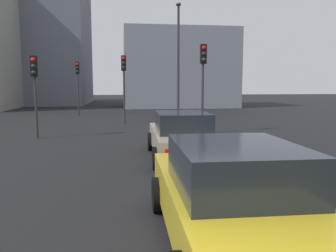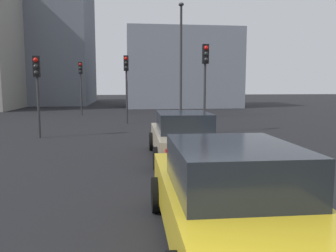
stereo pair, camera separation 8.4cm
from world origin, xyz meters
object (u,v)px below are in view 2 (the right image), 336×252
traffic_light_near_right (81,77)px  car_beige_left_lead (183,136)px  traffic_light_far_left (37,79)px  car_yellow_left_second (229,197)px  traffic_light_far_right (205,70)px  street_lamp_kerbside (181,52)px  traffic_light_near_left (126,75)px

traffic_light_near_right → car_beige_left_lead: bearing=12.8°
traffic_light_near_right → traffic_light_far_left: 11.50m
car_beige_left_lead → car_yellow_left_second: (-5.93, 0.31, 0.02)m
traffic_light_near_right → traffic_light_far_right: traffic_light_far_right is taller
traffic_light_near_right → traffic_light_far_left: (-11.48, 0.37, -0.34)m
car_beige_left_lead → traffic_light_near_right: size_ratio=1.15×
car_yellow_left_second → traffic_light_near_right: 22.94m
street_lamp_kerbside → traffic_light_far_left: bearing=136.5°
car_yellow_left_second → street_lamp_kerbside: bearing=-6.0°
car_beige_left_lead → street_lamp_kerbside: street_lamp_kerbside is taller
car_yellow_left_second → traffic_light_far_right: bearing=-10.3°
traffic_light_near_left → traffic_light_far_left: size_ratio=1.14×
traffic_light_near_left → street_lamp_kerbside: (2.72, -3.72, 1.65)m
car_beige_left_lead → traffic_light_far_left: bearing=50.2°
traffic_light_near_right → traffic_light_far_left: traffic_light_near_right is taller
street_lamp_kerbside → traffic_light_near_left: bearing=126.1°
traffic_light_far_left → street_lamp_kerbside: (7.96, -7.55, 1.99)m
traffic_light_far_left → traffic_light_far_right: size_ratio=0.84×
car_beige_left_lead → street_lamp_kerbside: size_ratio=0.60×
traffic_light_near_right → traffic_light_far_left: size_ratio=1.14×
car_beige_left_lead → traffic_light_far_right: size_ratio=1.10×
traffic_light_far_left → traffic_light_far_right: (0.50, -7.51, 0.45)m
traffic_light_near_right → traffic_light_far_left: bearing=-6.6°
traffic_light_near_left → street_lamp_kerbside: size_ratio=0.52×
traffic_light_near_right → street_lamp_kerbside: (-3.53, -7.17, 1.65)m
traffic_light_near_left → traffic_light_near_right: (6.25, 3.45, -0.00)m
car_beige_left_lead → traffic_light_far_right: (5.39, -1.96, 2.30)m
street_lamp_kerbside → traffic_light_near_right: bearing=63.8°
traffic_light_near_right → traffic_light_far_right: (-10.98, -7.14, 0.11)m
car_beige_left_lead → traffic_light_far_right: traffic_light_far_right is taller
traffic_light_near_left → traffic_light_far_right: size_ratio=0.96×
car_yellow_left_second → traffic_light_near_left: size_ratio=1.14×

